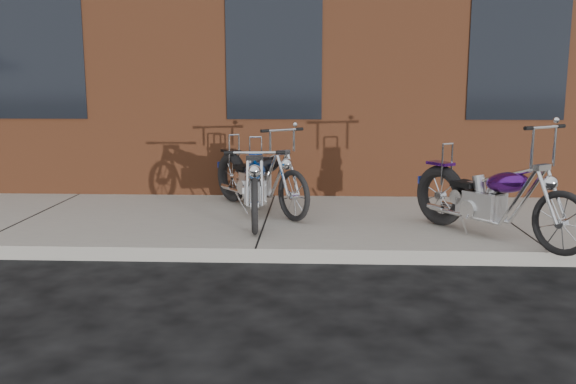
{
  "coord_description": "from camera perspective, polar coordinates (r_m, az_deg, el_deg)",
  "views": [
    {
      "loc": [
        0.6,
        -6.03,
        1.83
      ],
      "look_at": [
        0.3,
        0.8,
        0.6
      ],
      "focal_mm": 38.0,
      "sensor_mm": 36.0,
      "label": 1
    }
  ],
  "objects": [
    {
      "name": "chopper_blue",
      "position": [
        7.63,
        -3.05,
        0.51
      ],
      "size": [
        0.54,
        2.22,
        0.97
      ],
      "rotation": [
        0.0,
        0.0,
        -1.49
      ],
      "color": "black",
      "rests_on": "sidewalk"
    },
    {
      "name": "chopper_third",
      "position": [
        8.13,
        -2.82,
        1.1
      ],
      "size": [
        1.41,
        1.83,
        1.12
      ],
      "rotation": [
        0.0,
        0.0,
        -0.93
      ],
      "color": "black",
      "rests_on": "sidewalk"
    },
    {
      "name": "sidewalk",
      "position": [
        7.76,
        -2.0,
        -2.91
      ],
      "size": [
        22.0,
        3.0,
        0.15
      ],
      "primitive_type": "cube",
      "color": "gray",
      "rests_on": "ground"
    },
    {
      "name": "chopper_purple",
      "position": [
        7.0,
        18.44,
        -0.82
      ],
      "size": [
        1.4,
        1.9,
        1.27
      ],
      "rotation": [
        0.0,
        0.0,
        -0.95
      ],
      "color": "black",
      "rests_on": "sidewalk"
    },
    {
      "name": "ground",
      "position": [
        6.33,
        -3.06,
        -6.65
      ],
      "size": [
        120.0,
        120.0,
        0.0
      ],
      "primitive_type": "plane",
      "color": "black",
      "rests_on": "ground"
    }
  ]
}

